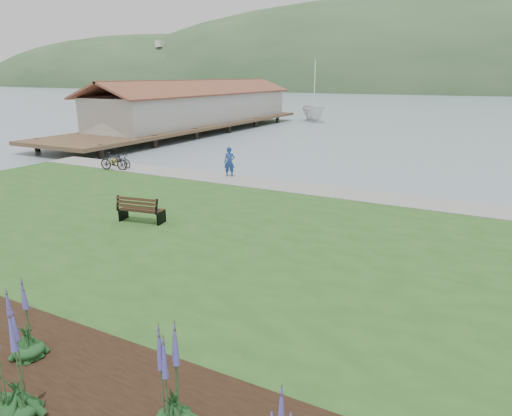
{
  "coord_description": "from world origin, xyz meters",
  "views": [
    {
      "loc": [
        9.11,
        -13.84,
        5.88
      ],
      "look_at": [
        1.72,
        -0.01,
        1.3
      ],
      "focal_mm": 32.0,
      "sensor_mm": 36.0,
      "label": 1
    }
  ],
  "objects": [
    {
      "name": "park_bench",
      "position": [
        -2.73,
        -1.14,
        0.94
      ],
      "size": [
        1.83,
        0.99,
        1.08
      ],
      "rotation": [
        0.0,
        0.0,
        0.17
      ],
      "color": "black",
      "rests_on": "lawn"
    },
    {
      "name": "echium_1",
      "position": [
        5.11,
        -9.14,
        1.35
      ],
      "size": [
        0.62,
        0.62,
        2.12
      ],
      "color": "#153A1A",
      "rests_on": "garden_bed"
    },
    {
      "name": "ground",
      "position": [
        0.0,
        0.0,
        0.0
      ],
      "size": [
        600.0,
        600.0,
        0.0
      ],
      "primitive_type": "plane",
      "color": "slate",
      "rests_on": "ground"
    },
    {
      "name": "shoreline_path",
      "position": [
        0.0,
        6.9,
        0.42
      ],
      "size": [
        34.0,
        2.2,
        0.03
      ],
      "primitive_type": "cube",
      "color": "gray",
      "rests_on": "lawn"
    },
    {
      "name": "pannier",
      "position": [
        -12.43,
        7.2,
        0.57
      ],
      "size": [
        0.24,
        0.33,
        0.34
      ],
      "primitive_type": "cube",
      "rotation": [
        0.0,
        0.0,
        -0.11
      ],
      "color": "gold",
      "rests_on": "lawn"
    },
    {
      "name": "sailboat",
      "position": [
        -12.92,
        43.52,
        0.0
      ],
      "size": [
        13.37,
        13.38,
        24.73
      ],
      "primitive_type": "imported",
      "rotation": [
        0.0,
        0.0,
        0.74
      ],
      "color": "silver",
      "rests_on": "ground"
    },
    {
      "name": "lawn",
      "position": [
        0.0,
        -2.0,
        0.2
      ],
      "size": [
        34.0,
        20.0,
        0.4
      ],
      "primitive_type": "cube",
      "color": "#244E1B",
      "rests_on": "ground"
    },
    {
      "name": "pier_pavilion",
      "position": [
        -20.0,
        27.52,
        2.64
      ],
      "size": [
        8.0,
        36.0,
        5.4
      ],
      "color": "#4C3826",
      "rests_on": "ground"
    },
    {
      "name": "echium_0",
      "position": [
        2.72,
        -10.15,
        1.28
      ],
      "size": [
        0.62,
        0.62,
        2.2
      ],
      "color": "#153A1A",
      "rests_on": "garden_bed"
    },
    {
      "name": "bicycle_a",
      "position": [
        -11.23,
        6.65,
        0.86
      ],
      "size": [
        0.86,
        1.81,
        0.91
      ],
      "primitive_type": "imported",
      "rotation": [
        0.0,
        0.0,
        1.42
      ],
      "color": "black",
      "rests_on": "lawn"
    },
    {
      "name": "bicycle_b",
      "position": [
        -11.06,
        5.88,
        0.93
      ],
      "size": [
        0.92,
        1.83,
        1.06
      ],
      "primitive_type": "imported",
      "rotation": [
        0.0,
        0.0,
        1.81
      ],
      "color": "black",
      "rests_on": "lawn"
    },
    {
      "name": "garden_bed",
      "position": [
        3.0,
        -9.8,
        0.42
      ],
      "size": [
        24.0,
        4.4,
        0.04
      ],
      "primitive_type": "cube",
      "color": "black",
      "rests_on": "lawn"
    },
    {
      "name": "person",
      "position": [
        -3.96,
        7.5,
        1.38
      ],
      "size": [
        0.84,
        0.71,
        1.96
      ],
      "primitive_type": "imported",
      "rotation": [
        0.0,
        0.0,
        0.36
      ],
      "color": "navy",
      "rests_on": "lawn"
    },
    {
      "name": "echium_4",
      "position": [
        1.34,
        -8.96,
        1.16
      ],
      "size": [
        0.62,
        0.62,
        1.93
      ],
      "color": "#153A1A",
      "rests_on": "garden_bed"
    }
  ]
}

